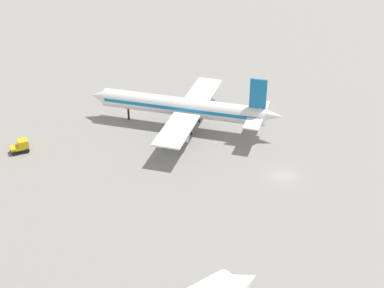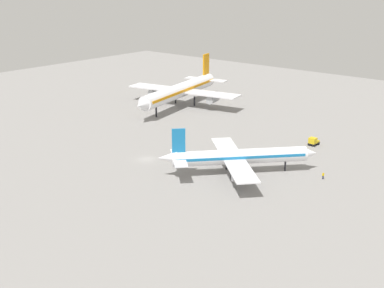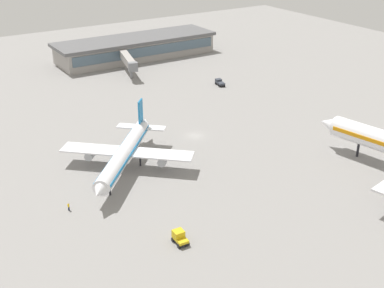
{
  "view_description": "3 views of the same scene",
  "coord_description": "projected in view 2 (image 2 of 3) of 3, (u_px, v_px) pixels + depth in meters",
  "views": [
    {
      "loc": [
        -67.88,
        50.36,
        53.18
      ],
      "look_at": [
        8.44,
        13.14,
        5.22
      ],
      "focal_mm": 54.21,
      "sensor_mm": 36.0,
      "label": 1
    },
    {
      "loc": [
        85.85,
        -83.86,
        44.43
      ],
      "look_at": [
        11.02,
        5.34,
        5.22
      ],
      "focal_mm": 46.0,
      "sensor_mm": 36.0,
      "label": 2
    },
    {
      "loc": [
        66.53,
        103.3,
        55.01
      ],
      "look_at": [
        8.36,
        11.7,
        4.31
      ],
      "focal_mm": 47.51,
      "sensor_mm": 36.0,
      "label": 3
    }
  ],
  "objects": [
    {
      "name": "airplane_at_gate",
      "position": [
        238.0,
        157.0,
        116.9
      ],
      "size": [
        29.49,
        31.34,
        11.8
      ],
      "rotation": [
        0.0,
        0.0,
        0.83
      ],
      "color": "white",
      "rests_on": "ground"
    },
    {
      "name": "airplane_taxiing",
      "position": [
        181.0,
        90.0,
        178.36
      ],
      "size": [
        44.12,
        54.32,
        16.63
      ],
      "rotation": [
        0.0,
        0.0,
        4.91
      ],
      "color": "white",
      "rests_on": "ground"
    },
    {
      "name": "ground_crew_worker",
      "position": [
        323.0,
        176.0,
        114.59
      ],
      "size": [
        0.5,
        0.54,
        1.67
      ],
      "rotation": [
        0.0,
        0.0,
        5.88
      ],
      "color": "#1E2338",
      "rests_on": "ground"
    },
    {
      "name": "ground",
      "position": [
        146.0,
        159.0,
        127.36
      ],
      "size": [
        288.0,
        288.0,
        0.0
      ],
      "primitive_type": "plane",
      "color": "gray"
    },
    {
      "name": "baggage_tug",
      "position": [
        313.0,
        141.0,
        137.78
      ],
      "size": [
        2.32,
        3.28,
        2.3
      ],
      "rotation": [
        0.0,
        0.0,
        4.67
      ],
      "color": "black",
      "rests_on": "ground"
    }
  ]
}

